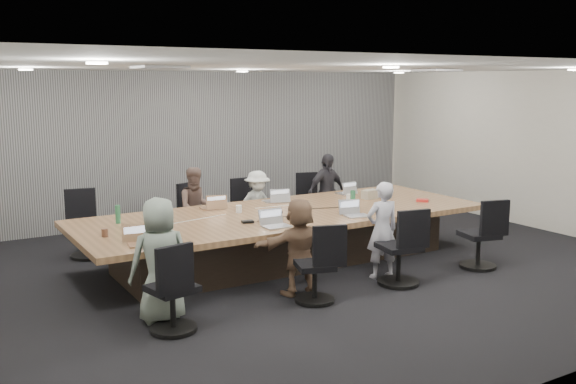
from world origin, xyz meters
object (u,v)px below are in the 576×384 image
chair_1 (189,221)px  laptop_1 (211,208)px  chair_5 (315,272)px  laptop_4 (144,244)px  laptop_5 (277,227)px  chair_0 (87,230)px  person_2 (257,206)px  chair_7 (479,240)px  canvas_bag (370,194)px  bottle_green_right (353,200)px  bottle_green_left (118,214)px  bottle_clear (168,213)px  conference_table (284,235)px  person_5 (299,246)px  chair_4 (172,296)px  person_1 (197,208)px  person_3 (327,192)px  chair_2 (248,214)px  person_6 (382,230)px  chair_6 (399,253)px  chair_3 (316,206)px  laptop_2 (274,201)px  stapler (293,218)px  person_4 (160,260)px  laptop_3 (345,193)px  laptop_6 (357,216)px  snack_packet (422,200)px

chair_1 → laptop_1: (0.00, -0.90, 0.37)m
chair_5 → laptop_4: size_ratio=2.23×
laptop_5 → chair_0: bearing=127.0°
chair_1 → person_2: bearing=143.5°
chair_7 → canvas_bag: size_ratio=3.07×
laptop_1 → bottle_green_right: bearing=156.3°
laptop_4 → bottle_green_left: 1.31m
chair_0 → bottle_clear: (0.75, -1.42, 0.44)m
conference_table → person_5: (-0.59, -1.35, 0.21)m
chair_1 → person_2: size_ratio=0.65×
chair_4 → person_1: (1.57, 3.05, 0.25)m
person_2 → person_3: 1.39m
chair_1 → bottle_clear: bottle_clear is taller
conference_table → chair_7: chair_7 is taller
chair_0 → chair_5: 3.86m
canvas_bag → laptop_1: bearing=167.3°
chair_2 → person_6: 3.09m
conference_table → chair_6: bearing=-67.1°
chair_1 → chair_5: 3.41m
chair_3 → bottle_green_left: 4.16m
laptop_2 → person_5: size_ratio=0.27×
bottle_green_left → chair_3: bearing=16.9°
chair_3 → bottle_green_right: bottle_green_right is taller
stapler → laptop_1: bearing=103.5°
person_2 → chair_1: bearing=158.8°
conference_table → chair_0: (-2.42, 1.70, 0.02)m
chair_6 → person_4: bearing=-175.9°
laptop_1 → laptop_3: 2.47m
chair_4 → bottle_green_right: 3.68m
bottle_green_right → stapler: size_ratio=1.93×
person_3 → stapler: bearing=-140.4°
person_1 → laptop_6: (1.52, -2.15, 0.10)m
person_4 → stapler: (2.21, 0.82, 0.07)m
person_4 → laptop_6: (3.09, 0.55, 0.05)m
laptop_5 → chair_6: bearing=-34.0°
chair_7 → laptop_5: chair_7 is taller
chair_1 → laptop_4: (-1.57, -2.50, 0.37)m
chair_2 → laptop_2: bearing=90.6°
chair_0 → chair_4: chair_0 is taller
snack_packet → bottle_clear: bearing=170.0°
person_6 → canvas_bag: bearing=-115.4°
conference_table → chair_5: 1.80m
chair_6 → stapler: chair_6 is taller
chair_2 → person_5: size_ratio=0.62×
chair_3 → person_1: 2.51m
chair_5 → canvas_bag: (2.33, 1.92, 0.43)m
laptop_1 → bottle_green_right: size_ratio=1.15×
laptop_3 → laptop_6: 1.86m
chair_7 → laptop_3: bearing=115.8°
chair_7 → stapler: chair_7 is taller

